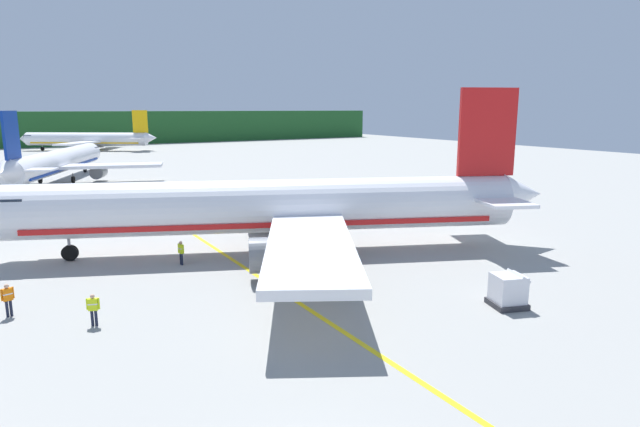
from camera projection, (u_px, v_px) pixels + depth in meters
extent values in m
cube|color=#999993|center=(82.00, 211.00, 54.86)|extent=(240.00, 320.00, 0.20)
cube|color=#1E5123|center=(29.00, 129.00, 142.75)|extent=(216.00, 6.00, 9.51)
cylinder|color=white|center=(267.00, 206.00, 38.08)|extent=(34.71, 17.29, 3.80)
cone|color=white|center=(521.00, 194.00, 40.76)|extent=(4.19, 4.21, 3.23)
cube|color=#192333|center=(13.00, 200.00, 35.51)|extent=(3.45, 3.90, 0.60)
cube|color=white|center=(310.00, 246.00, 29.62)|extent=(11.85, 16.35, 0.50)
cylinder|color=slate|center=(275.00, 255.00, 32.26)|extent=(3.80, 3.26, 2.20)
cube|color=white|center=(284.00, 194.00, 47.36)|extent=(9.15, 16.70, 0.50)
cylinder|color=slate|center=(266.00, 214.00, 44.68)|extent=(3.80, 3.26, 2.20)
cube|color=red|center=(487.00, 132.00, 39.40)|extent=(4.20, 2.02, 6.50)
cube|color=white|center=(483.00, 195.00, 40.33)|extent=(6.94, 10.83, 0.24)
cube|color=red|center=(267.00, 220.00, 38.28)|extent=(31.31, 15.74, 0.36)
cylinder|color=black|center=(70.00, 253.00, 36.72)|extent=(1.15, 0.74, 1.10)
cylinder|color=gray|center=(69.00, 242.00, 36.57)|extent=(0.20, 0.20, 0.50)
cylinder|color=black|center=(291.00, 254.00, 36.34)|extent=(1.15, 0.74, 1.10)
cylinder|color=gray|center=(291.00, 243.00, 36.18)|extent=(0.20, 0.20, 0.50)
cylinder|color=black|center=(285.00, 237.00, 41.39)|extent=(1.15, 0.74, 1.10)
cylinder|color=gray|center=(285.00, 227.00, 41.23)|extent=(0.20, 0.20, 0.50)
cylinder|color=white|center=(58.00, 161.00, 75.42)|extent=(15.25, 29.36, 3.23)
cone|color=white|center=(92.00, 152.00, 91.32)|extent=(3.63, 3.10, 3.07)
cone|color=white|center=(5.00, 173.00, 59.13)|extent=(3.61, 3.60, 2.75)
cube|color=#192333|center=(88.00, 149.00, 89.36)|extent=(3.34, 2.97, 0.51)
cylinder|color=slate|center=(18.00, 173.00, 74.91)|extent=(2.81, 3.25, 1.87)
cube|color=white|center=(112.00, 166.00, 74.82)|extent=(14.21, 8.02, 0.43)
cylinder|color=slate|center=(99.00, 172.00, 76.23)|extent=(2.81, 3.25, 1.87)
cube|color=navy|center=(11.00, 135.00, 60.90)|extent=(1.78, 3.55, 5.53)
cube|color=white|center=(15.00, 170.00, 61.69)|extent=(9.20, 6.04, 0.20)
cube|color=navy|center=(59.00, 167.00, 75.60)|extent=(13.87, 26.49, 0.31)
cylinder|color=black|center=(85.00, 169.00, 87.24)|extent=(0.65, 0.98, 0.94)
cylinder|color=gray|center=(85.00, 165.00, 87.11)|extent=(0.17, 0.17, 0.43)
cylinder|color=black|center=(40.00, 180.00, 74.40)|extent=(0.65, 0.98, 0.94)
cylinder|color=gray|center=(40.00, 175.00, 74.27)|extent=(0.17, 0.17, 0.43)
cylinder|color=black|center=(73.00, 180.00, 74.94)|extent=(0.65, 0.98, 0.94)
cylinder|color=gray|center=(73.00, 175.00, 74.81)|extent=(0.17, 0.17, 0.43)
cylinder|color=white|center=(86.00, 139.00, 130.53)|extent=(26.79, 19.14, 3.17)
cone|color=white|center=(23.00, 139.00, 131.24)|extent=(3.32, 3.61, 3.01)
cone|color=white|center=(151.00, 138.00, 129.74)|extent=(3.71, 3.71, 2.69)
cube|color=#192333|center=(30.00, 136.00, 131.02)|extent=(3.15, 3.35, 0.50)
cube|color=white|center=(78.00, 143.00, 123.10)|extent=(11.55, 12.84, 0.42)
cylinder|color=slate|center=(77.00, 147.00, 125.60)|extent=(3.23, 3.00, 1.83)
cube|color=white|center=(107.00, 139.00, 138.02)|extent=(9.68, 13.68, 0.42)
cylinder|color=slate|center=(98.00, 144.00, 136.05)|extent=(3.23, 3.00, 1.83)
cube|color=#F2B20C|center=(140.00, 121.00, 129.08)|extent=(3.23, 2.27, 5.41)
cube|color=white|center=(141.00, 138.00, 129.85)|extent=(6.99, 8.70, 0.20)
cube|color=#F2B20C|center=(87.00, 143.00, 130.70)|extent=(24.20, 17.36, 0.30)
cylinder|color=black|center=(43.00, 149.00, 131.51)|extent=(0.93, 0.75, 0.92)
cylinder|color=gray|center=(42.00, 146.00, 131.38)|extent=(0.17, 0.17, 0.42)
cylinder|color=black|center=(88.00, 150.00, 128.83)|extent=(0.93, 0.75, 0.92)
cylinder|color=gray|center=(88.00, 147.00, 128.70)|extent=(0.17, 0.17, 0.42)
cylinder|color=black|center=(96.00, 148.00, 133.08)|extent=(0.93, 0.75, 0.92)
cylinder|color=gray|center=(96.00, 146.00, 132.95)|extent=(0.17, 0.17, 0.42)
cylinder|color=white|center=(45.00, 135.00, 165.42)|extent=(5.98, 22.11, 2.33)
cone|color=white|center=(49.00, 133.00, 176.17)|extent=(2.42, 1.82, 2.21)
cone|color=white|center=(40.00, 136.00, 154.40)|extent=(2.28, 2.26, 1.98)
cube|color=#192333|center=(48.00, 132.00, 174.83)|extent=(2.19, 1.78, 0.37)
cube|color=white|center=(24.00, 137.00, 162.40)|extent=(10.22, 5.47, 0.31)
cylinder|color=slate|center=(31.00, 139.00, 164.15)|extent=(1.66, 2.16, 1.35)
cube|color=white|center=(64.00, 136.00, 166.36)|extent=(9.96, 3.55, 0.31)
cylinder|color=slate|center=(59.00, 138.00, 166.92)|extent=(1.66, 2.16, 1.35)
cube|color=#19723F|center=(40.00, 126.00, 155.57)|extent=(0.67, 2.69, 3.98)
cube|color=white|center=(41.00, 136.00, 156.14)|extent=(6.60, 3.00, 0.15)
cube|color=#19723F|center=(45.00, 137.00, 165.55)|extent=(5.50, 19.92, 0.22)
cylinder|color=black|center=(48.00, 139.00, 173.43)|extent=(0.32, 0.70, 0.67)
cylinder|color=gray|center=(48.00, 138.00, 173.33)|extent=(0.12, 0.12, 0.31)
cylinder|color=black|center=(39.00, 141.00, 164.37)|extent=(0.32, 0.70, 0.67)
cylinder|color=gray|center=(39.00, 139.00, 164.28)|extent=(0.12, 0.12, 0.31)
cylinder|color=black|center=(51.00, 141.00, 165.50)|extent=(0.32, 0.70, 0.67)
cylinder|color=gray|center=(50.00, 139.00, 165.40)|extent=(0.12, 0.12, 0.31)
cube|color=#333338|center=(507.00, 304.00, 28.27)|extent=(2.17, 2.17, 0.30)
cube|color=silver|center=(508.00, 288.00, 28.10)|extent=(1.92, 1.92, 1.46)
cube|color=silver|center=(518.00, 277.00, 28.10)|extent=(1.07, 1.65, 0.56)
cylinder|color=#191E33|center=(96.00, 318.00, 25.74)|extent=(0.14, 0.14, 0.80)
cylinder|color=#191E33|center=(92.00, 318.00, 25.71)|extent=(0.14, 0.14, 0.80)
cube|color=#CCE519|center=(93.00, 304.00, 25.59)|extent=(0.49, 0.37, 0.60)
cube|color=silver|center=(93.00, 304.00, 25.58)|extent=(0.50, 0.38, 0.06)
sphere|color=tan|center=(92.00, 296.00, 25.51)|extent=(0.22, 0.22, 0.22)
cylinder|color=#CCE519|center=(99.00, 303.00, 25.62)|extent=(0.09, 0.09, 0.57)
cylinder|color=#CCE519|center=(87.00, 304.00, 25.54)|extent=(0.09, 0.09, 0.57)
cylinder|color=#191E33|center=(11.00, 308.00, 26.93)|extent=(0.14, 0.14, 0.86)
cylinder|color=#191E33|center=(7.00, 309.00, 26.80)|extent=(0.14, 0.14, 0.86)
cube|color=orange|center=(7.00, 294.00, 26.72)|extent=(0.49, 0.34, 0.64)
cube|color=silver|center=(7.00, 294.00, 26.71)|extent=(0.50, 0.35, 0.06)
sphere|color=tan|center=(6.00, 286.00, 26.64)|extent=(0.23, 0.23, 0.23)
cylinder|color=orange|center=(13.00, 292.00, 26.91)|extent=(0.09, 0.09, 0.61)
cylinder|color=orange|center=(1.00, 295.00, 26.52)|extent=(0.09, 0.09, 0.61)
cylinder|color=#191E33|center=(182.00, 259.00, 35.67)|extent=(0.14, 0.14, 0.82)
cylinder|color=#191E33|center=(181.00, 259.00, 35.80)|extent=(0.14, 0.14, 0.82)
cube|color=#CCE519|center=(181.00, 249.00, 35.60)|extent=(0.31, 0.48, 0.61)
cube|color=silver|center=(181.00, 248.00, 35.59)|extent=(0.33, 0.49, 0.06)
sphere|color=tan|center=(181.00, 243.00, 35.52)|extent=(0.22, 0.22, 0.22)
cylinder|color=#CCE519|center=(183.00, 249.00, 35.40)|extent=(0.09, 0.09, 0.58)
cylinder|color=#CCE519|center=(179.00, 248.00, 35.78)|extent=(0.09, 0.09, 0.58)
cylinder|color=#191E33|center=(297.00, 283.00, 30.77)|extent=(0.14, 0.14, 0.81)
cylinder|color=#191E33|center=(299.00, 284.00, 30.64)|extent=(0.14, 0.14, 0.81)
cube|color=orange|center=(298.00, 272.00, 30.56)|extent=(0.32, 0.48, 0.60)
cube|color=silver|center=(298.00, 272.00, 30.56)|extent=(0.33, 0.49, 0.06)
sphere|color=tan|center=(298.00, 265.00, 30.48)|extent=(0.22, 0.22, 0.22)
cylinder|color=orange|center=(295.00, 271.00, 30.75)|extent=(0.09, 0.09, 0.57)
cylinder|color=orange|center=(301.00, 273.00, 30.37)|extent=(0.09, 0.09, 0.57)
cube|color=yellow|center=(260.00, 278.00, 33.10)|extent=(0.30, 60.00, 0.01)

